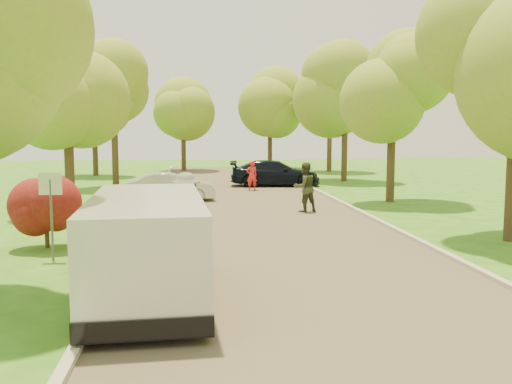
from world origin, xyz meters
name	(u,v)px	position (x,y,z in m)	size (l,w,h in m)	color
ground	(317,300)	(0.00, 0.00, 0.00)	(100.00, 100.00, 0.00)	#2D6919
road	(264,227)	(0.00, 8.00, 0.01)	(8.00, 60.00, 0.01)	#4C4438
curb_left	(139,228)	(-4.05, 8.00, 0.06)	(0.18, 60.00, 0.12)	#B2AD9E
curb_right	(383,223)	(4.05, 8.00, 0.06)	(0.18, 60.00, 0.12)	#B2AD9E
street_sign	(51,197)	(-5.80, 4.00, 1.56)	(0.55, 0.06, 2.17)	#59595E
red_shrub	(46,208)	(-6.30, 5.50, 1.10)	(1.70, 1.70, 1.95)	#382619
tree_l_midb	(72,93)	(-6.81, 12.00, 4.59)	(4.30, 4.20, 6.62)	#382619
tree_l_far	(117,88)	(-6.39, 22.00, 5.47)	(4.92, 4.80, 7.79)	#382619
tree_r_midb	(397,91)	(6.60, 14.00, 4.88)	(4.51, 4.40, 7.01)	#382619
tree_r_far	(349,86)	(7.23, 24.00, 5.83)	(5.33, 5.20, 8.34)	#382619
tree_bg_a	(97,98)	(-8.78, 30.00, 5.31)	(5.12, 5.00, 7.72)	#382619
tree_bg_b	(333,98)	(8.22, 32.00, 5.54)	(5.12, 5.00, 7.95)	#382619
tree_bg_c	(186,105)	(-2.79, 34.00, 5.02)	(4.92, 4.80, 7.33)	#382619
tree_bg_d	(273,103)	(4.22, 36.00, 5.31)	(5.12, 5.00, 7.72)	#382619
minivan	(147,245)	(-3.20, 0.43, 1.04)	(2.34, 5.37, 1.96)	silver
silver_sedan	(171,187)	(-3.30, 15.26, 0.64)	(1.35, 3.88, 1.28)	#BABABF
dark_sedan	(275,173)	(2.30, 21.44, 0.73)	(2.05, 5.04, 1.46)	black
longboard	(187,248)	(-2.50, 4.47, 0.11)	(0.39, 1.04, 0.12)	black
skateboarder	(186,210)	(-2.50, 4.47, 1.12)	(1.28, 0.73, 1.98)	slate
person_striped	(252,176)	(0.76, 19.25, 0.79)	(0.57, 0.38, 1.58)	red
person_olive	(305,187)	(2.00, 11.31, 0.97)	(0.94, 0.74, 1.94)	#323821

